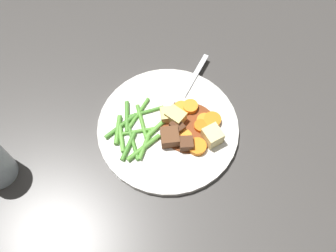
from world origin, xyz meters
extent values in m
plane|color=#423F3D|center=(0.00, 0.00, 0.00)|extent=(3.00, 3.00, 0.00)
cylinder|color=white|center=(0.00, 0.00, 0.01)|extent=(0.26, 0.26, 0.01)
cylinder|color=brown|center=(0.04, -0.01, 0.01)|extent=(0.11, 0.11, 0.00)
cylinder|color=orange|center=(0.05, -0.05, 0.02)|extent=(0.04, 0.04, 0.01)
cylinder|color=orange|center=(0.06, -0.01, 0.02)|extent=(0.03, 0.03, 0.01)
cylinder|color=orange|center=(0.08, 0.00, 0.02)|extent=(0.04, 0.04, 0.01)
cylinder|color=orange|center=(0.03, -0.03, 0.02)|extent=(0.03, 0.03, 0.01)
cylinder|color=orange|center=(0.03, 0.03, 0.02)|extent=(0.05, 0.05, 0.01)
cylinder|color=orange|center=(0.05, 0.03, 0.02)|extent=(0.03, 0.03, 0.01)
cylinder|color=orange|center=(0.07, 0.00, 0.02)|extent=(0.04, 0.04, 0.01)
cube|color=#EAD68C|center=(0.08, -0.04, 0.03)|extent=(0.04, 0.04, 0.03)
cube|color=#E5CC7A|center=(0.02, 0.01, 0.03)|extent=(0.04, 0.04, 0.03)
cube|color=#E5CC7A|center=(0.00, 0.02, 0.02)|extent=(0.02, 0.03, 0.02)
cube|color=#56331E|center=(0.03, -0.05, 0.02)|extent=(0.03, 0.02, 0.02)
cube|color=#4C2B19|center=(0.02, -0.01, 0.02)|extent=(0.03, 0.03, 0.02)
cube|color=brown|center=(0.00, -0.03, 0.02)|extent=(0.03, 0.03, 0.02)
cylinder|color=#4C8E33|center=(-0.08, -0.04, 0.02)|extent=(0.03, 0.06, 0.01)
cylinder|color=#599E38|center=(-0.06, -0.01, 0.02)|extent=(0.07, 0.01, 0.01)
cylinder|color=#66AD42|center=(-0.09, -0.02, 0.02)|extent=(0.01, 0.05, 0.01)
cylinder|color=#599E38|center=(-0.05, 0.03, 0.02)|extent=(0.05, 0.07, 0.01)
cylinder|color=#599E38|center=(-0.05, 0.01, 0.02)|extent=(0.02, 0.07, 0.01)
cylinder|color=#66AD42|center=(-0.02, 0.00, 0.02)|extent=(0.06, 0.05, 0.01)
cylinder|color=#4C8E33|center=(-0.09, 0.01, 0.02)|extent=(0.06, 0.05, 0.01)
cylinder|color=#4C8E33|center=(-0.04, 0.03, 0.02)|extent=(0.07, 0.02, 0.01)
cylinder|color=#4C8E33|center=(-0.07, -0.02, 0.02)|extent=(0.02, 0.08, 0.01)
cylinder|color=#599E38|center=(-0.05, -0.04, 0.02)|extent=(0.03, 0.06, 0.01)
cylinder|color=#599E38|center=(-0.05, -0.04, 0.02)|extent=(0.07, 0.05, 0.01)
cylinder|color=#599E38|center=(-0.09, 0.00, 0.02)|extent=(0.02, 0.06, 0.01)
cylinder|color=#4C8E33|center=(-0.07, 0.03, 0.02)|extent=(0.01, 0.07, 0.01)
cube|color=silver|center=(0.07, 0.11, 0.01)|extent=(0.07, 0.10, 0.00)
cube|color=silver|center=(0.03, 0.05, 0.01)|extent=(0.03, 0.03, 0.00)
cylinder|color=silver|center=(0.01, 0.03, 0.01)|extent=(0.03, 0.04, 0.00)
cylinder|color=silver|center=(0.01, 0.03, 0.01)|extent=(0.03, 0.04, 0.00)
cylinder|color=silver|center=(0.02, 0.02, 0.01)|extent=(0.03, 0.04, 0.00)
cylinder|color=silver|center=(0.02, 0.02, 0.01)|extent=(0.03, 0.04, 0.00)
camera|label=1|loc=(-0.04, -0.31, 0.60)|focal=38.36mm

